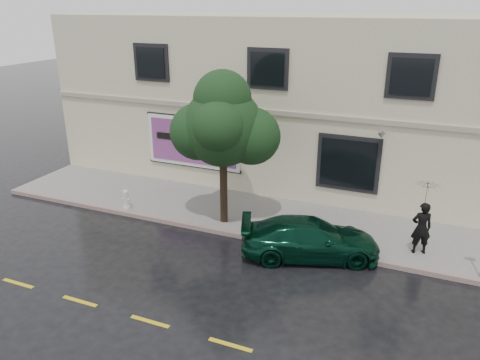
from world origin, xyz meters
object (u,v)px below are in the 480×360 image
at_px(car, 310,239).
at_px(pedestrian, 421,228).
at_px(fire_hydrant, 126,199).
at_px(street_tree, 223,127).

bearing_deg(car, pedestrian, -87.90).
relative_size(pedestrian, fire_hydrant, 2.27).
bearing_deg(car, fire_hydrant, 65.15).
xyz_separation_m(street_tree, fire_hydrant, (-3.88, -0.40, -3.08)).
xyz_separation_m(pedestrian, street_tree, (-6.54, -0.29, 2.59)).
bearing_deg(car, street_tree, 53.45).
relative_size(car, pedestrian, 2.50).
relative_size(car, street_tree, 0.88).
height_order(street_tree, fire_hydrant, street_tree).
bearing_deg(fire_hydrant, pedestrian, -2.60).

